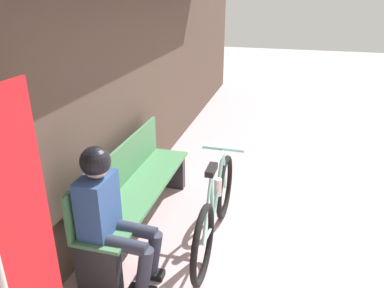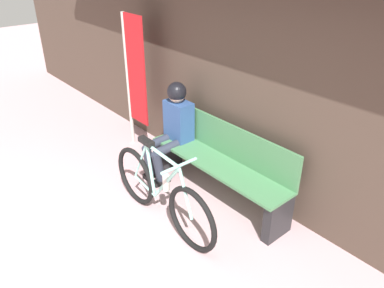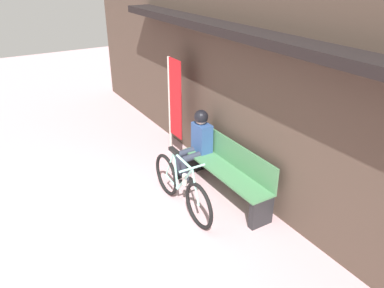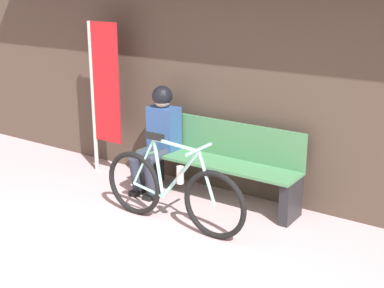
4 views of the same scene
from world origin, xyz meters
TOP-DOWN VIEW (x-y plane):
  - storefront_wall at (0.00, 2.94)m, footprint 12.00×0.56m
  - park_bench_near at (-0.08, 2.62)m, footprint 1.86×0.42m
  - bicycle at (-0.12, 1.81)m, footprint 1.63×0.40m
  - person_seated at (-0.80, 2.51)m, footprint 0.34×0.59m
  - banner_pole at (-1.68, 2.56)m, footprint 0.45×0.05m

SIDE VIEW (x-z plane):
  - bicycle at x=-0.12m, z-range -0.09..0.81m
  - park_bench_near at x=-0.08m, z-range -0.01..0.85m
  - person_seated at x=-0.80m, z-range 0.09..1.28m
  - banner_pole at x=-1.68m, z-range 0.15..1.99m
  - storefront_wall at x=0.00m, z-range 0.06..3.26m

